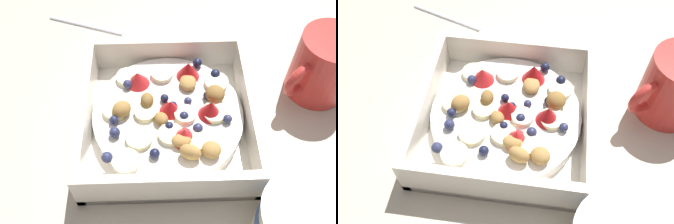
{
  "view_description": "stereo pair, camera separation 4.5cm",
  "coord_description": "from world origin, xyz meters",
  "views": [
    {
      "loc": [
        0.28,
        0.01,
        0.39
      ],
      "look_at": [
        0.01,
        0.02,
        0.03
      ],
      "focal_mm": 39.33,
      "sensor_mm": 36.0,
      "label": 1
    },
    {
      "loc": [
        0.27,
        0.05,
        0.39
      ],
      "look_at": [
        0.01,
        0.02,
        0.03
      ],
      "focal_mm": 39.33,
      "sensor_mm": 36.0,
      "label": 2
    }
  ],
  "objects": [
    {
      "name": "ground_plane",
      "position": [
        0.0,
        0.0,
        0.0
      ],
      "size": [
        2.4,
        2.4,
        0.0
      ],
      "primitive_type": "plane",
      "color": "beige"
    },
    {
      "name": "fruit_bowl",
      "position": [
        0.01,
        0.02,
        0.02
      ],
      "size": [
        0.21,
        0.21,
        0.06
      ],
      "color": "white",
      "rests_on": "ground"
    },
    {
      "name": "spoon",
      "position": [
        -0.16,
        -0.05,
        0.0
      ],
      "size": [
        0.08,
        0.17,
        0.01
      ],
      "color": "silver",
      "rests_on": "ground"
    },
    {
      "name": "coffee_mug",
      "position": [
        -0.04,
        0.22,
        0.05
      ],
      "size": [
        0.08,
        0.1,
        0.09
      ],
      "color": "red",
      "rests_on": "ground"
    }
  ]
}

